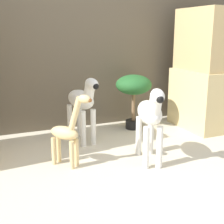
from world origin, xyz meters
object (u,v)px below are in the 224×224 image
Objects in this scene: zebra_left at (82,102)px; potted_palm_front at (134,88)px; zebra_right at (150,115)px; giraffe_figurine at (67,132)px.

zebra_left reaches higher than potted_palm_front.
zebra_right is 1.09× the size of giraffe_figurine.
potted_palm_front reaches higher than giraffe_figurine.
potted_palm_front is (0.66, 0.21, 0.06)m from zebra_left.
giraffe_figurine is 1.20m from potted_palm_front.
zebra_left is 0.69m from potted_palm_front.
giraffe_figurine is (-0.64, 0.20, -0.12)m from zebra_right.
potted_palm_front is (0.31, 0.91, 0.06)m from zebra_right.
zebra_left is (-0.35, 0.70, 0.00)m from zebra_right.
zebra_right is 0.79m from zebra_left.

